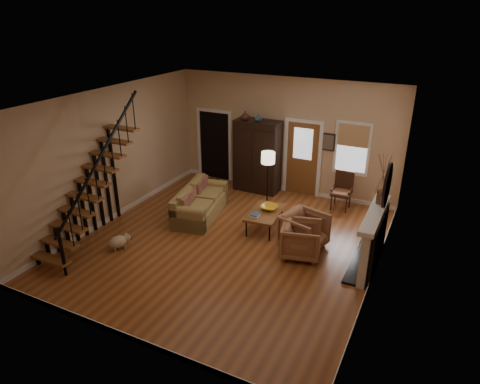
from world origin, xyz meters
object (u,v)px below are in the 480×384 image
at_px(armoire, 257,156).
at_px(coffee_table, 265,220).
at_px(armchair_right, 304,231).
at_px(floor_lamp, 267,180).
at_px(sofa, 200,202).
at_px(armchair_left, 301,240).
at_px(side_chair, 342,191).

height_order(armoire, coffee_table, armoire).
bearing_deg(armchair_right, floor_lamp, 60.56).
height_order(sofa, armchair_left, armchair_left).
bearing_deg(armoire, armchair_right, -47.94).
height_order(armoire, floor_lamp, armoire).
bearing_deg(sofa, armoire, 63.60).
relative_size(sofa, side_chair, 1.99).
distance_m(sofa, coffee_table, 1.78).
xyz_separation_m(floor_lamp, side_chair, (1.81, 0.78, -0.27)).
distance_m(armoire, coffee_table, 2.57).
bearing_deg(coffee_table, floor_lamp, 110.43).
distance_m(armchair_left, armchair_right, 0.37).
xyz_separation_m(coffee_table, side_chair, (1.38, 1.94, 0.28)).
bearing_deg(armoire, coffee_table, -61.31).
xyz_separation_m(armoire, side_chair, (2.55, -0.20, -0.54)).
height_order(armoire, side_chair, armoire).
height_order(armchair_left, side_chair, side_chair).
bearing_deg(side_chair, floor_lamp, -156.72).
bearing_deg(armoire, floor_lamp, -52.99).
distance_m(coffee_table, side_chair, 2.40).
distance_m(armchair_right, floor_lamp, 2.24).
xyz_separation_m(armchair_left, armchair_right, (-0.06, 0.36, 0.03)).
height_order(armoire, sofa, armoire).
bearing_deg(coffee_table, armoire, 118.69).
height_order(floor_lamp, side_chair, floor_lamp).
distance_m(armoire, armchair_right, 3.49).
distance_m(coffee_table, armchair_right, 1.21).
bearing_deg(armchair_right, sofa, 99.07).
bearing_deg(floor_lamp, armchair_left, -50.02).
distance_m(armchair_left, side_chair, 2.72).
bearing_deg(armchair_left, sofa, 62.60).
height_order(coffee_table, armchair_right, armchair_right).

